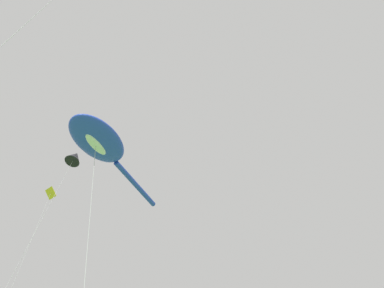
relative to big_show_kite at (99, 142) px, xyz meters
The scene contains 3 objects.
big_show_kite is the anchor object (origin of this frame).
small_kite_stunt_black 8.35m from the big_show_kite, 63.72° to the left, with size 4.98×2.44×20.74m.
small_kite_triangle_green 8.62m from the big_show_kite, 68.76° to the left, with size 2.80×2.69×17.58m.
Camera 1 is at (-8.06, 4.12, 1.35)m, focal length 33.10 mm.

